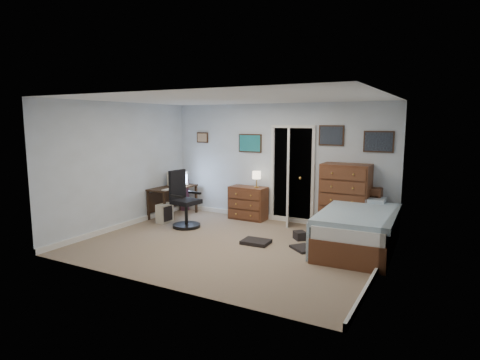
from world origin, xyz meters
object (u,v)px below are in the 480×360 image
object	(u,v)px
tall_dresser	(345,198)
computer_desk	(170,193)
bed	(358,228)
low_dresser	(248,203)
office_chair	(184,205)

from	to	relation	value
tall_dresser	computer_desk	bearing A→B (deg)	-171.34
tall_dresser	bed	xyz separation A→B (m)	(0.45, -0.89, -0.32)
bed	tall_dresser	bearing A→B (deg)	114.54
low_dresser	bed	bearing A→B (deg)	-18.64
computer_desk	tall_dresser	xyz separation A→B (m)	(3.81, 0.54, 0.15)
computer_desk	tall_dresser	distance (m)	3.85
computer_desk	low_dresser	xyz separation A→B (m)	(1.69, 0.56, -0.16)
computer_desk	bed	xyz separation A→B (m)	(4.26, -0.35, -0.17)
computer_desk	low_dresser	world-z (taller)	low_dresser
office_chair	low_dresser	world-z (taller)	office_chair
computer_desk	bed	distance (m)	4.28
low_dresser	computer_desk	bearing A→B (deg)	-160.63
low_dresser	tall_dresser	size ratio (longest dim) A/B	0.61
low_dresser	office_chair	bearing A→B (deg)	-124.09
office_chair	low_dresser	bearing A→B (deg)	62.45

